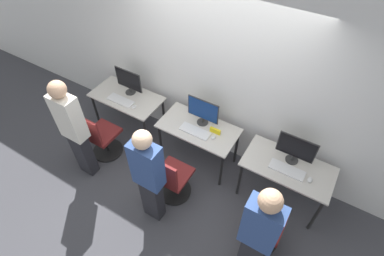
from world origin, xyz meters
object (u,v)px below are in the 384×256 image
at_px(person_center, 149,175).
at_px(office_chair_left, 101,138).
at_px(monitor_center, 203,111).
at_px(keyboard_center, 195,131).
at_px(mouse_left, 134,107).
at_px(mouse_center, 213,137).
at_px(person_left, 73,128).
at_px(keyboard_left, 121,100).
at_px(monitor_right, 296,149).
at_px(mouse_right, 310,180).
at_px(monitor_left, 129,81).
at_px(keyboard_right, 287,170).
at_px(person_right, 258,234).
at_px(office_chair_right, 263,228).
at_px(office_chair_center, 172,179).

bearing_deg(person_center, office_chair_left, 161.40).
height_order(office_chair_left, monitor_center, monitor_center).
height_order(monitor_center, keyboard_center, monitor_center).
relative_size(mouse_left, mouse_center, 1.00).
bearing_deg(person_left, mouse_center, 31.26).
xyz_separation_m(keyboard_left, mouse_left, (0.28, -0.01, 0.01)).
relative_size(monitor_right, mouse_right, 5.33).
xyz_separation_m(mouse_left, person_left, (-0.28, -0.89, 0.19)).
relative_size(monitor_left, keyboard_right, 1.08).
bearing_deg(keyboard_right, mouse_right, -1.00).
xyz_separation_m(monitor_left, mouse_right, (2.94, -0.19, -0.21)).
distance_m(mouse_center, person_right, 1.51).
distance_m(office_chair_left, monitor_right, 2.84).
height_order(mouse_center, keyboard_right, mouse_center).
bearing_deg(keyboard_center, person_right, -37.57).
relative_size(monitor_right, person_right, 0.29).
relative_size(mouse_left, keyboard_right, 0.20).
height_order(monitor_left, keyboard_center, monitor_left).
bearing_deg(mouse_center, person_right, -44.87).
relative_size(person_center, keyboard_right, 3.67).
height_order(monitor_left, person_center, person_center).
bearing_deg(office_chair_right, keyboard_right, 91.54).
xyz_separation_m(monitor_left, office_chair_right, (2.67, -0.88, -0.58)).
bearing_deg(mouse_left, keyboard_right, 1.81).
bearing_deg(monitor_left, keyboard_center, -9.00).
relative_size(keyboard_right, mouse_right, 4.94).
distance_m(keyboard_left, mouse_center, 1.60).
bearing_deg(mouse_center, keyboard_center, -174.08).
bearing_deg(person_left, keyboard_left, 89.93).
xyz_separation_m(mouse_center, person_right, (1.07, -1.06, 0.18)).
bearing_deg(office_chair_center, mouse_center, 68.90).
height_order(monitor_center, person_right, person_right).
bearing_deg(office_chair_left, mouse_right, 11.46).
distance_m(office_chair_center, person_right, 1.49).
relative_size(person_center, mouse_right, 18.12).
distance_m(office_chair_center, office_chair_right, 1.33).
relative_size(monitor_center, keyboard_right, 1.08).
distance_m(monitor_right, person_right, 1.25).
bearing_deg(person_right, monitor_left, 155.03).
bearing_deg(mouse_right, monitor_left, 176.30).
distance_m(monitor_right, mouse_right, 0.41).
distance_m(person_left, person_center, 1.30).
distance_m(keyboard_left, keyboard_right, 2.65).
bearing_deg(mouse_left, person_right, -22.33).
xyz_separation_m(keyboard_left, person_center, (1.29, -0.98, 0.16)).
bearing_deg(monitor_left, office_chair_center, -32.70).
xyz_separation_m(keyboard_center, person_right, (1.34, -1.03, 0.18)).
bearing_deg(mouse_left, office_chair_center, -29.44).
bearing_deg(keyboard_right, person_left, -159.92).
xyz_separation_m(office_chair_center, monitor_right, (1.31, 0.86, 0.58)).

